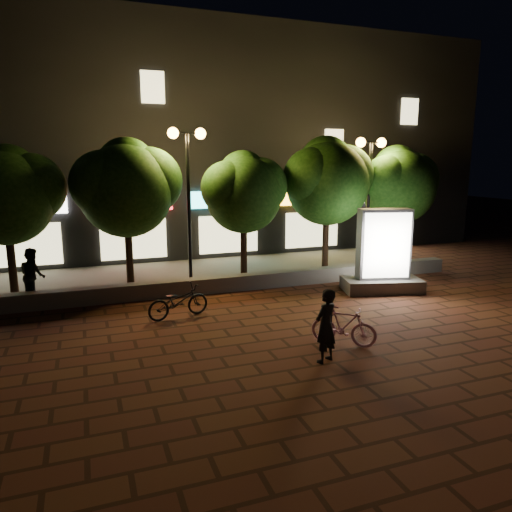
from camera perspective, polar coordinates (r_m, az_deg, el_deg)
name	(u,v)px	position (r m, az deg, el deg)	size (l,w,h in m)	color
ground	(293,328)	(12.24, 4.44, -8.70)	(80.00, 80.00, 0.00)	#522C1A
retaining_wall	(243,282)	(15.73, -1.57, -3.15)	(16.00, 0.45, 0.50)	#66635E
sidewalk	(222,272)	(18.10, -4.07, -1.93)	(16.00, 5.00, 0.08)	#66635E
building_block	(184,144)	(23.94, -8.66, 13.16)	(28.00, 8.12, 11.30)	black
tree_far_left	(7,192)	(16.08, -27.85, 6.86)	(3.36, 2.80, 4.63)	black
tree_left	(127,185)	(15.99, -15.27, 8.29)	(3.60, 3.00, 4.89)	black
tree_mid	(244,189)	(16.82, -1.42, 8.03)	(3.24, 2.70, 4.50)	black
tree_right	(328,178)	(18.12, 8.66, 9.26)	(3.72, 3.10, 5.07)	black
tree_far_right	(399,182)	(19.86, 16.87, 8.51)	(3.48, 2.90, 4.76)	black
street_lamp_left	(188,166)	(15.99, -8.23, 10.66)	(1.26, 0.36, 5.18)	black
street_lamp_right	(370,169)	(18.74, 13.57, 10.14)	(1.26, 0.36, 4.98)	black
ad_kiosk	(383,258)	(15.91, 15.05, -0.26)	(2.73, 1.84, 2.71)	#66635E
scooter_pink	(344,326)	(11.21, 10.51, -8.28)	(0.43, 1.53, 0.92)	#BA7296
rider	(326,326)	(10.13, 8.41, -8.32)	(0.58, 0.38, 1.60)	black
scooter_parked	(178,301)	(13.05, -9.37, -5.42)	(0.61, 1.74, 0.91)	black
pedestrian	(33,275)	(15.39, -25.32, -2.11)	(0.79, 0.62, 1.63)	black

